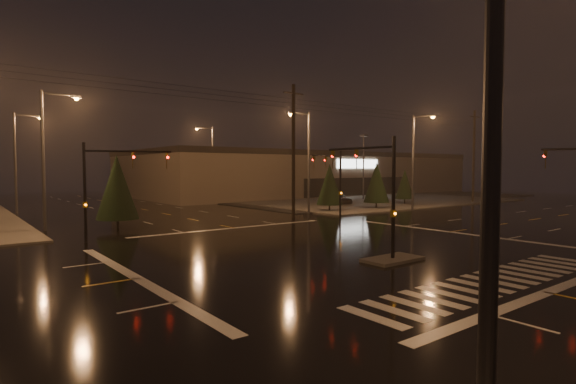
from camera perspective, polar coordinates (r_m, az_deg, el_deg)
name	(u,v)px	position (r m, az deg, el deg)	size (l,w,h in m)	color
ground	(335,249)	(25.18, 6.05, -7.21)	(140.00, 140.00, 0.00)	black
sidewalk_ne	(343,198)	(67.35, 7.04, -0.77)	(36.00, 36.00, 0.12)	#4A4742
median_island	(393,259)	(22.49, 13.15, -8.32)	(3.00, 1.60, 0.15)	#4A4742
crosswalk	(493,281)	(19.78, 24.58, -10.28)	(15.00, 2.60, 0.01)	beige
stop_bar_near	(547,292)	(18.96, 30.02, -10.99)	(16.00, 0.50, 0.01)	beige
stop_bar_far	(234,228)	(33.92, -6.87, -4.56)	(16.00, 0.50, 0.01)	beige
parking_lot	(376,198)	(69.60, 11.14, -0.69)	(50.00, 24.00, 0.08)	black
retail_building	(302,172)	(82.48, 1.76, 2.57)	(60.20, 28.30, 7.20)	#685B4A
signal_mast_median	(379,183)	(22.67, 11.45, 1.16)	(0.25, 4.59, 6.00)	black
signal_mast_ne	(335,176)	(38.68, 5.98, 2.00)	(4.84, 1.86, 6.00)	black
signal_mast_nw	(104,180)	(29.12, -22.34, 1.47)	(4.84, 1.86, 6.00)	black
streetlight_0	(506,65)	(6.72, 25.98, 14.26)	(2.77, 0.32, 10.00)	#38383A
streetlight_1	(48,150)	(36.48, -28.20, 4.76)	(2.77, 0.32, 10.00)	#38383A
streetlight_2	(19,155)	(52.33, -31.01, 4.05)	(2.77, 0.32, 10.00)	#38383A
streetlight_3	(306,155)	(44.21, 2.35, 4.74)	(2.77, 0.32, 10.00)	#38383A
streetlight_4	(211,158)	(60.94, -9.79, 4.22)	(2.77, 0.32, 10.00)	#38383A
streetlight_6	(416,156)	(48.76, 15.91, 4.47)	(0.32, 2.77, 10.00)	#38383A
utility_pole_1	(293,150)	(40.66, 0.69, 5.36)	(2.20, 0.32, 12.00)	black
utility_pole_2	(474,156)	(63.69, 22.52, 4.28)	(2.20, 0.32, 12.00)	black
conifer_0	(330,184)	(46.84, 5.30, 0.99)	(2.72, 2.72, 4.95)	black
conifer_1	(377,182)	(50.76, 11.18, 1.21)	(2.85, 2.85, 5.15)	black
conifer_2	(405,184)	(57.47, 14.61, 0.98)	(2.34, 2.34, 4.36)	black
conifer_3	(117,187)	(35.56, -20.88, 0.61)	(3.06, 3.06, 5.49)	black
car_parked	(337,198)	(56.21, 6.24, -0.77)	(1.84, 4.57, 1.56)	black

